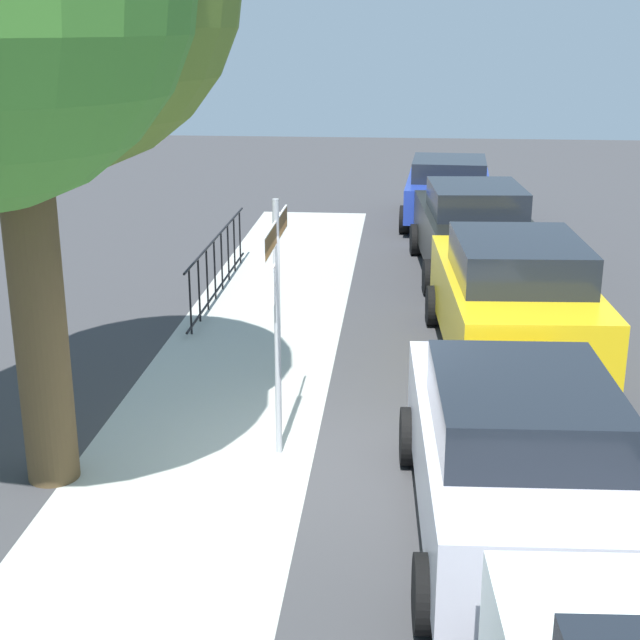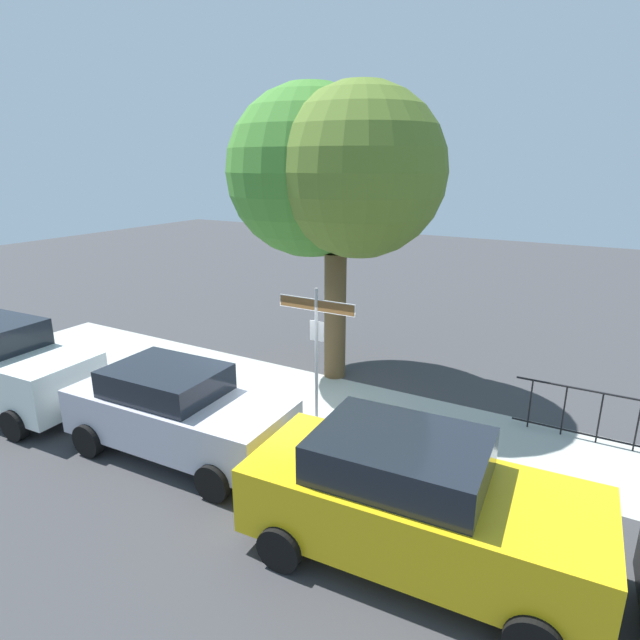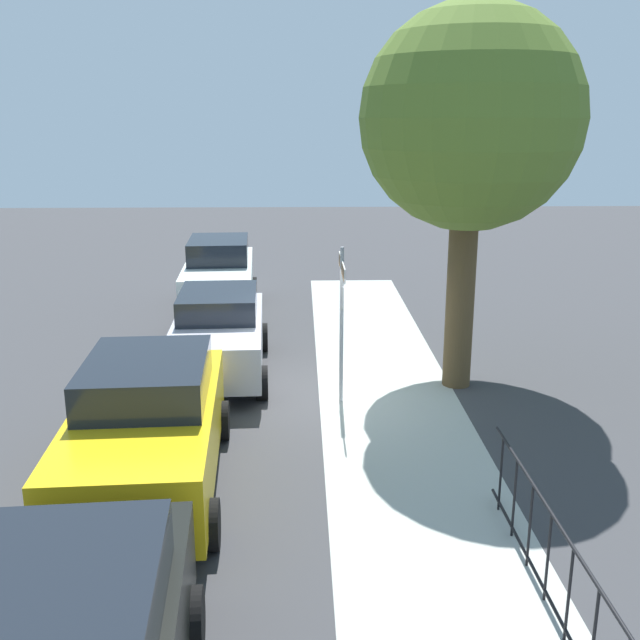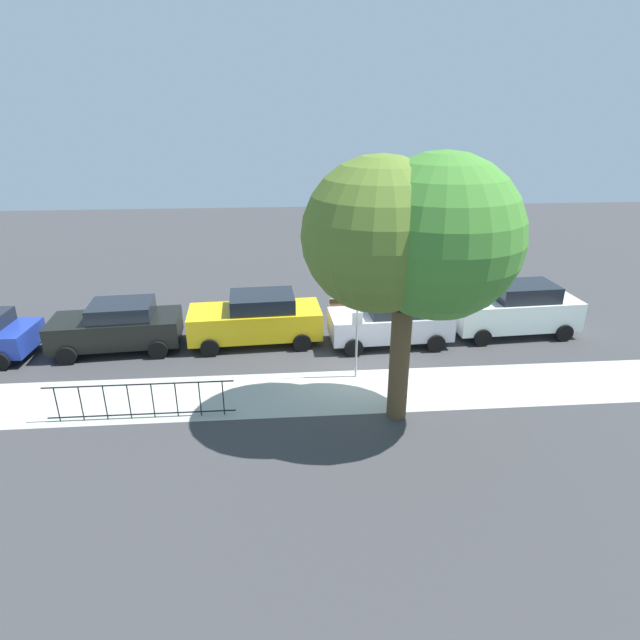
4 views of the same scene
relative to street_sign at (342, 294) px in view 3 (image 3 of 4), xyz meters
name	(u,v)px [view 3 (image 3 of 4)]	position (x,y,z in m)	size (l,w,h in m)	color
ground_plane	(319,394)	(-0.35, -0.40, -2.05)	(60.00, 60.00, 0.00)	#38383A
sidewalk_strip	(401,437)	(1.65, 0.90, -2.04)	(24.00, 2.60, 0.00)	#A6A9A1
street_sign	(342,294)	(0.00, 0.00, 0.00)	(1.74, 0.07, 2.89)	#9EA0A5
shade_tree	(467,120)	(-0.79, 2.26, 2.99)	(5.38, 4.20, 7.08)	brown
car_white	(219,277)	(-6.40, -2.90, -1.06)	(4.69, 2.17, 1.97)	white
car_silver	(219,333)	(-1.60, -2.41, -1.19)	(4.35, 2.12, 1.68)	#BAB8C5
car_yellow	(147,426)	(3.19, -2.89, -1.11)	(4.77, 2.33, 1.84)	gold
iron_fence	(558,572)	(6.19, 1.90, -1.48)	(5.08, 0.04, 1.07)	black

